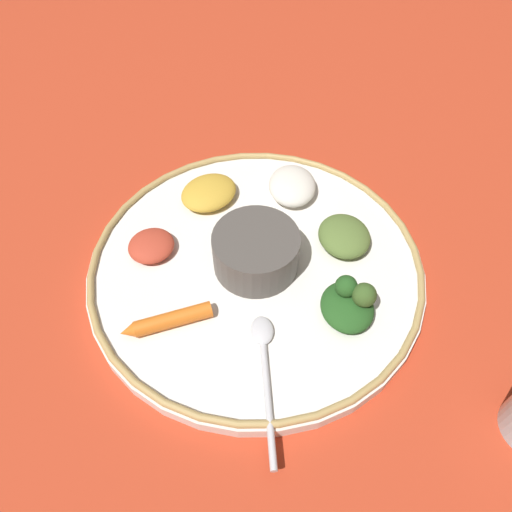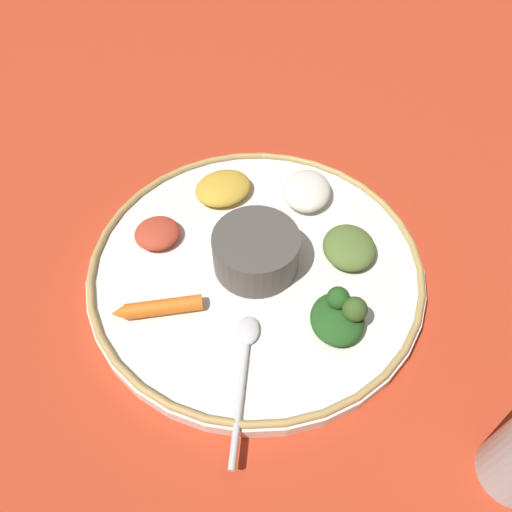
# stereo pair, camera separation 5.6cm
# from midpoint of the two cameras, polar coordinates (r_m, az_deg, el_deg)

# --- Properties ---
(ground_plane) EXTENTS (2.40, 2.40, 0.00)m
(ground_plane) POSITION_cam_midpoint_polar(r_m,az_deg,el_deg) (0.58, -2.73, -2.10)
(ground_plane) COLOR #B7381E
(platter) EXTENTS (0.39, 0.39, 0.02)m
(platter) POSITION_cam_midpoint_polar(r_m,az_deg,el_deg) (0.58, -2.77, -1.61)
(platter) COLOR white
(platter) RESTS_ON ground_plane
(platter_rim) EXTENTS (0.39, 0.39, 0.01)m
(platter_rim) POSITION_cam_midpoint_polar(r_m,az_deg,el_deg) (0.57, -2.81, -0.93)
(platter_rim) COLOR tan
(platter_rim) RESTS_ON platter
(center_bowl) EXTENTS (0.10, 0.10, 0.05)m
(center_bowl) POSITION_cam_midpoint_polar(r_m,az_deg,el_deg) (0.55, -2.90, 0.50)
(center_bowl) COLOR #4C4742
(center_bowl) RESTS_ON platter
(spoon) EXTENTS (0.04, 0.16, 0.01)m
(spoon) POSITION_cam_midpoint_polar(r_m,az_deg,el_deg) (0.50, -2.25, -12.44)
(spoon) COLOR silver
(spoon) RESTS_ON platter
(greens_pile) EXTENTS (0.07, 0.07, 0.05)m
(greens_pile) POSITION_cam_midpoint_polar(r_m,az_deg,el_deg) (0.52, 7.87, -5.66)
(greens_pile) COLOR #23511E
(greens_pile) RESTS_ON platter
(carrot_near_spoon) EXTENTS (0.10, 0.05, 0.02)m
(carrot_near_spoon) POSITION_cam_midpoint_polar(r_m,az_deg,el_deg) (0.53, -13.29, -7.57)
(carrot_near_spoon) COLOR orange
(carrot_near_spoon) RESTS_ON platter
(mound_lentil_yellow) EXTENTS (0.10, 0.10, 0.02)m
(mound_lentil_yellow) POSITION_cam_midpoint_polar(r_m,az_deg,el_deg) (0.64, -8.06, 7.21)
(mound_lentil_yellow) COLOR gold
(mound_lentil_yellow) RESTS_ON platter
(mound_collards) EXTENTS (0.08, 0.08, 0.03)m
(mound_collards) POSITION_cam_midpoint_polar(r_m,az_deg,el_deg) (0.58, 7.60, 2.16)
(mound_collards) COLOR #567033
(mound_collards) RESTS_ON platter
(mound_rice_white) EXTENTS (0.07, 0.08, 0.03)m
(mound_rice_white) POSITION_cam_midpoint_polar(r_m,az_deg,el_deg) (0.64, 1.74, 8.07)
(mound_rice_white) COLOR silver
(mound_rice_white) RESTS_ON platter
(mound_berbere_red) EXTENTS (0.08, 0.08, 0.02)m
(mound_berbere_red) POSITION_cam_midpoint_polar(r_m,az_deg,el_deg) (0.59, -14.79, 1.01)
(mound_berbere_red) COLOR #B73D28
(mound_berbere_red) RESTS_ON platter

